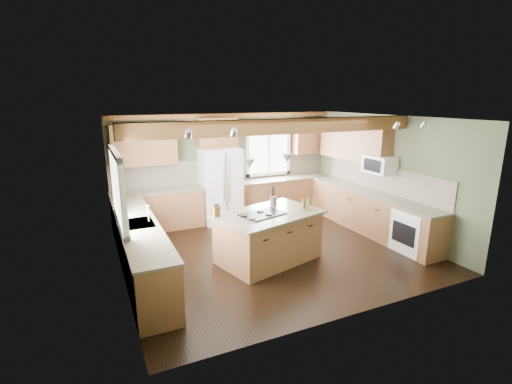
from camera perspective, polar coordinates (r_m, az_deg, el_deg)
name	(u,v)px	position (r m, az deg, el deg)	size (l,w,h in m)	color
floor	(272,250)	(7.49, 2.42, -8.93)	(5.60, 5.60, 0.00)	black
ceiling	(273,118)	(6.89, 2.65, 11.34)	(5.60, 5.60, 0.00)	silver
wall_back	(227,166)	(9.33, -4.55, 4.05)	(5.60, 5.60, 0.00)	#4B533A
wall_left	(117,204)	(6.34, -20.59, -1.76)	(5.00, 5.00, 0.00)	#4B533A
wall_right	(384,175)	(8.70, 19.16, 2.55)	(5.00, 5.00, 0.00)	#4B533A
ceiling_beam	(283,126)	(6.58, 4.13, 10.04)	(5.55, 0.26, 0.26)	brown
soffit_trim	(227,115)	(9.09, -4.48, 11.66)	(5.55, 0.20, 0.10)	brown
backsplash_back	(227,169)	(9.33, -4.50, 3.49)	(5.58, 0.03, 0.58)	brown
backsplash_right	(382,178)	(8.75, 18.81, 2.03)	(0.03, 3.70, 0.58)	brown
base_cab_back_left	(159,211)	(8.79, -14.75, -2.79)	(2.02, 0.60, 0.88)	brown
counter_back_left	(157,191)	(8.67, -14.94, 0.11)	(2.06, 0.64, 0.04)	brown
base_cab_back_right	(284,195)	(9.86, 4.31, -0.51)	(2.62, 0.60, 0.88)	brown
counter_back_right	(284,178)	(9.75, 4.36, 2.11)	(2.66, 0.64, 0.04)	brown
base_cab_left	(140,250)	(6.69, -17.39, -8.47)	(0.60, 3.70, 0.88)	brown
counter_left	(138,224)	(6.53, -17.69, -4.74)	(0.64, 3.74, 0.04)	brown
base_cab_right	(369,213)	(8.74, 17.05, -3.05)	(0.60, 3.70, 0.88)	brown
counter_right	(371,193)	(8.62, 17.27, -0.13)	(0.64, 3.74, 0.04)	brown
upper_cab_back_left	(144,145)	(8.58, -16.86, 6.98)	(1.40, 0.35, 0.90)	brown
upper_cab_over_fridge	(217,133)	(8.95, -6.08, 9.07)	(0.96, 0.35, 0.70)	brown
upper_cab_right	(354,141)	(9.15, 14.79, 7.54)	(0.35, 2.20, 0.90)	brown
upper_cab_back_corner	(309,136)	(10.11, 8.19, 8.47)	(0.90, 0.35, 0.90)	brown
window_left	(117,188)	(6.33, -20.64, 0.55)	(0.04, 1.60, 1.05)	white
window_back	(268,153)	(9.72, 1.87, 6.00)	(1.10, 0.04, 1.00)	white
sink	(138,224)	(6.53, -17.70, -4.70)	(0.50, 0.65, 0.03)	#262628
faucet	(148,214)	(6.51, -16.22, -3.31)	(0.02, 0.02, 0.28)	#B2B2B7
dishwasher	(154,284)	(5.52, -15.37, -13.47)	(0.60, 0.60, 0.84)	white
oven	(415,231)	(7.88, 23.26, -5.60)	(0.60, 0.72, 0.84)	white
microwave	(379,165)	(8.47, 18.45, 4.03)	(0.40, 0.70, 0.38)	white
pendant_left	(250,164)	(6.24, -1.00, 4.39)	(0.18, 0.18, 0.16)	#B2B2B7
pendant_right	(287,158)	(6.83, 4.79, 5.20)	(0.18, 0.18, 0.16)	#B2B2B7
refrigerator	(221,186)	(8.96, -5.45, 0.99)	(0.90, 0.74, 1.80)	white
island	(268,238)	(6.91, 1.91, -7.04)	(1.76, 1.08, 0.88)	olive
island_top	(269,214)	(6.76, 1.95, -3.40)	(1.88, 1.20, 0.04)	brown
cooktop	(262,214)	(6.66, 1.00, -3.41)	(0.76, 0.51, 0.02)	black
knife_block	(216,211)	(6.56, -6.11, -2.99)	(0.11, 0.08, 0.19)	brown
utensil_crock	(273,201)	(7.21, 2.69, -1.38)	(0.13, 0.13, 0.17)	#3E3831
bottle_tray	(306,204)	(7.02, 7.72, -1.79)	(0.23, 0.23, 0.21)	brown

